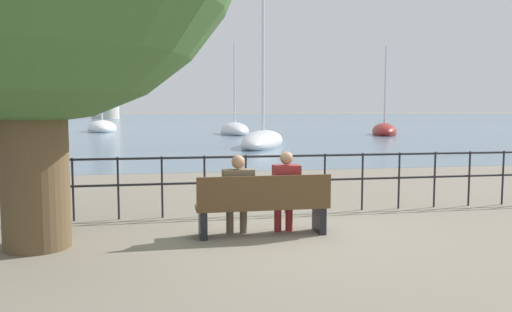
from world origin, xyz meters
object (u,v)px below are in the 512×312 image
(park_bench, at_px, (263,206))
(sailboat_1, at_px, (384,131))
(seated_person_left, at_px, (238,191))
(sailboat_2, at_px, (263,140))
(seated_person_right, at_px, (286,189))
(sailboat_4, at_px, (235,130))
(harbor_lighthouse, at_px, (105,81))
(sailboat_3, at_px, (102,127))

(park_bench, xyz_separation_m, sailboat_1, (15.14, 28.46, -0.16))
(seated_person_left, distance_m, sailboat_1, 32.34)
(sailboat_1, height_order, sailboat_2, sailboat_2)
(seated_person_right, xyz_separation_m, sailboat_2, (3.29, 18.06, -0.38))
(seated_person_left, relative_size, seated_person_right, 0.97)
(sailboat_1, bearing_deg, seated_person_right, -95.82)
(park_bench, relative_size, seated_person_left, 1.64)
(park_bench, bearing_deg, sailboat_1, 61.99)
(sailboat_1, bearing_deg, sailboat_4, -173.61)
(sailboat_1, xyz_separation_m, harbor_lighthouse, (-29.42, 83.30, 8.36))
(harbor_lighthouse, bearing_deg, sailboat_4, -77.12)
(sailboat_3, bearing_deg, seated_person_left, -84.36)
(sailboat_4, bearing_deg, sailboat_2, -89.27)
(seated_person_right, bearing_deg, sailboat_3, 100.40)
(sailboat_2, bearing_deg, harbor_lighthouse, 121.26)
(sailboat_2, height_order, sailboat_4, sailboat_2)
(sailboat_1, relative_size, sailboat_3, 0.54)
(sailboat_4, relative_size, harbor_lighthouse, 0.40)
(seated_person_right, distance_m, harbor_lighthouse, 112.92)
(sailboat_3, xyz_separation_m, harbor_lighthouse, (-7.70, 73.84, 8.27))
(seated_person_right, bearing_deg, sailboat_4, 83.25)
(park_bench, height_order, seated_person_right, seated_person_right)
(park_bench, bearing_deg, sailboat_4, 82.62)
(sailboat_1, distance_m, sailboat_2, 15.44)
(seated_person_left, distance_m, harbor_lighthouse, 112.83)
(seated_person_left, relative_size, sailboat_4, 0.16)
(seated_person_left, height_order, seated_person_right, seated_person_right)
(seated_person_left, relative_size, harbor_lighthouse, 0.06)
(sailboat_4, bearing_deg, park_bench, -94.80)
(sailboat_2, bearing_deg, sailboat_1, 62.34)
(park_bench, height_order, sailboat_3, sailboat_3)
(park_bench, distance_m, sailboat_4, 31.75)
(sailboat_2, bearing_deg, sailboat_3, 137.77)
(sailboat_1, distance_m, harbor_lighthouse, 88.74)
(seated_person_right, relative_size, sailboat_4, 0.16)
(sailboat_4, bearing_deg, harbor_lighthouse, 105.46)
(seated_person_left, bearing_deg, harbor_lighthouse, 97.11)
(sailboat_3, distance_m, sailboat_4, 12.45)
(seated_person_left, height_order, sailboat_1, sailboat_1)
(harbor_lighthouse, bearing_deg, sailboat_3, -84.05)
(sailboat_1, relative_size, sailboat_2, 0.67)
(sailboat_1, relative_size, sailboat_4, 0.94)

